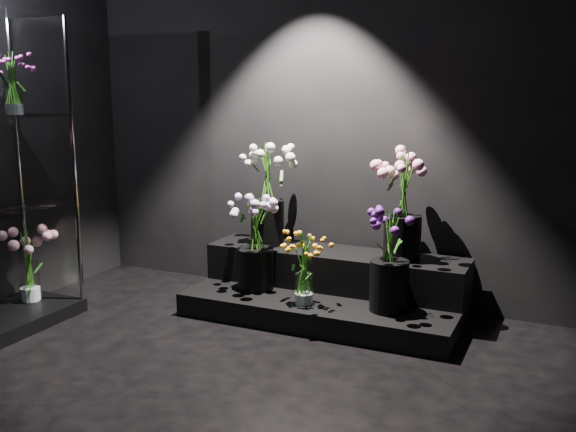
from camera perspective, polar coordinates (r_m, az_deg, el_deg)
The scene contains 10 objects.
floor at distance 3.23m, azimuth -9.13°, elevation -17.09°, with size 4.00×4.00×0.00m, color black.
wall_back at distance 4.64m, azimuth 4.27°, elevation 9.66°, with size 4.00×4.00×0.00m, color black.
display_riser at distance 4.47m, azimuth 3.67°, elevation -6.44°, with size 1.84×0.82×0.41m.
bouquet_orange_bells at distance 4.13m, azimuth 1.44°, elevation -4.61°, with size 0.32×0.32×0.47m.
bouquet_lilac at distance 4.42m, azimuth -2.94°, elevation -1.85°, with size 0.40×0.40×0.68m.
bouquet_purple at distance 4.04m, azimuth 9.05°, elevation -3.61°, with size 0.33×0.33×0.65m.
bouquet_cream_roses at distance 4.61m, azimuth -1.85°, elevation 2.61°, with size 0.47×0.47×0.73m.
bouquet_pink_roses at distance 4.28m, azimuth 10.24°, elevation 1.42°, with size 0.49×0.49×0.70m.
bouquet_case_magenta at distance 4.48m, azimuth -23.30°, elevation 10.84°, with size 0.24×0.24×0.39m.
bouquet_case_base_pink at distance 4.72m, azimuth -22.12°, elevation -3.85°, with size 0.44×0.44×0.51m.
Camera 1 is at (1.61, -2.35, 1.53)m, focal length 40.00 mm.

